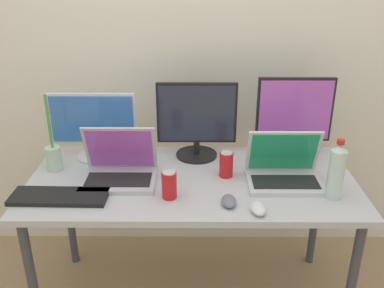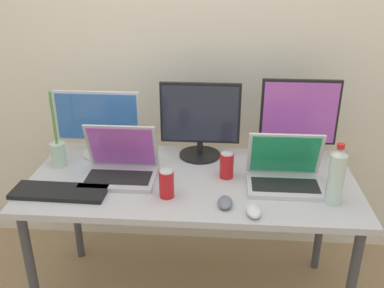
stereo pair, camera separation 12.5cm
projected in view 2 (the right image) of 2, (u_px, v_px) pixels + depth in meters
wall_back at (200, 38)px, 2.36m from camera, size 7.00×0.08×2.60m
work_desk at (192, 190)px, 2.07m from camera, size 1.55×0.73×0.74m
monitor_left at (98, 122)px, 2.22m from camera, size 0.44×0.19×0.35m
monitor_center at (200, 120)px, 2.19m from camera, size 0.41×0.22×0.40m
monitor_right at (299, 118)px, 2.14m from camera, size 0.39×0.18×0.43m
laptop_silver at (121, 165)px, 2.04m from camera, size 0.34×0.26×0.26m
laptop_secondary at (284, 173)px, 1.97m from camera, size 0.34×0.24×0.25m
keyboard_main at (59, 192)px, 1.91m from camera, size 0.43×0.16×0.02m
mouse_by_keyboard at (254, 211)px, 1.75m from camera, size 0.07×0.11×0.04m
mouse_by_laptop at (225, 202)px, 1.82m from camera, size 0.06×0.10×0.03m
water_bottle at (336, 176)px, 1.80m from camera, size 0.07×0.07×0.28m
soda_can_near_keyboard at (167, 184)px, 1.87m from camera, size 0.07×0.07×0.13m
soda_can_by_laptop at (227, 165)px, 2.03m from camera, size 0.07×0.07×0.13m
bamboo_vase at (58, 152)px, 2.14m from camera, size 0.08×0.08×0.39m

